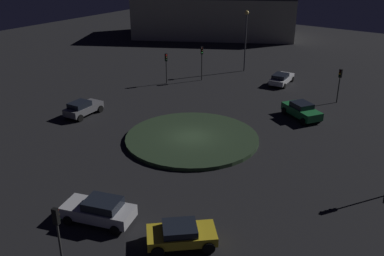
# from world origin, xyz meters

# --- Properties ---
(ground_plane) EXTENTS (121.00, 121.00, 0.00)m
(ground_plane) POSITION_xyz_m (0.00, 0.00, 0.00)
(ground_plane) COLOR black
(roundabout_island) EXTENTS (11.63, 11.63, 0.32)m
(roundabout_island) POSITION_xyz_m (0.00, 0.00, 0.16)
(roundabout_island) COLOR #263823
(roundabout_island) RESTS_ON ground_plane
(car_green) EXTENTS (4.66, 3.83, 1.58)m
(car_green) POSITION_xyz_m (5.80, 10.37, 0.82)
(car_green) COLOR #1E7238
(car_green) RESTS_ON ground_plane
(car_grey) EXTENTS (2.29, 4.17, 1.52)m
(car_grey) POSITION_xyz_m (-12.22, -1.57, 0.80)
(car_grey) COLOR slate
(car_grey) RESTS_ON ground_plane
(car_yellow) EXTENTS (4.16, 4.03, 1.33)m
(car_yellow) POSITION_xyz_m (7.75, -11.98, 0.72)
(car_yellow) COLOR gold
(car_yellow) RESTS_ON ground_plane
(car_white) EXTENTS (2.39, 4.67, 1.37)m
(car_white) POSITION_xyz_m (-0.51, 19.55, 0.71)
(car_white) COLOR white
(car_white) RESTS_ON ground_plane
(car_silver) EXTENTS (4.78, 3.13, 1.56)m
(car_silver) POSITION_xyz_m (2.30, -13.05, 0.79)
(car_silver) COLOR silver
(car_silver) RESTS_ON ground_plane
(traffic_light_northeast) EXTENTS (0.36, 0.39, 3.70)m
(traffic_light_northeast) POSITION_xyz_m (7.19, 16.85, 2.65)
(traffic_light_northeast) COLOR #2D2D2D
(traffic_light_northeast) RESTS_ON ground_plane
(traffic_light_south) EXTENTS (0.34, 0.38, 3.93)m
(traffic_light_south) POSITION_xyz_m (4.08, -17.30, 2.81)
(traffic_light_south) COLOR #2D2D2D
(traffic_light_south) RESTS_ON ground_plane
(traffic_light_northwest) EXTENTS (0.37, 0.40, 4.25)m
(traffic_light_northwest) POSITION_xyz_m (-9.34, 15.25, 3.02)
(traffic_light_northwest) COLOR #2D2D2D
(traffic_light_northwest) RESTS_ON ground_plane
(traffic_light_northwest_near) EXTENTS (0.39, 0.38, 3.71)m
(traffic_light_northwest_near) POSITION_xyz_m (-12.08, 11.63, 2.65)
(traffic_light_northwest_near) COLOR #2D2D2D
(traffic_light_northwest_near) RESTS_ON ground_plane
(streetlamp_north) EXTENTS (0.54, 0.54, 7.95)m
(streetlamp_north) POSITION_xyz_m (-7.10, 22.16, 5.32)
(streetlamp_north) COLOR #4C4C51
(streetlamp_north) RESTS_ON ground_plane
(store_building) EXTENTS (30.76, 24.32, 7.79)m
(store_building) POSITION_xyz_m (-23.62, 40.21, 3.90)
(store_building) COLOR #B7B299
(store_building) RESTS_ON ground_plane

